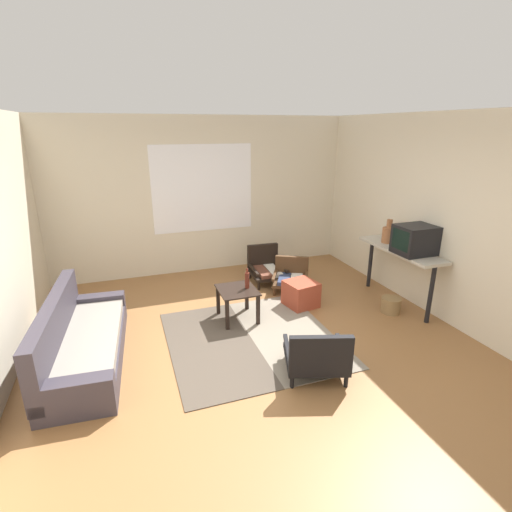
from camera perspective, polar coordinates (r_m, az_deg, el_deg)
ground_plane at (r=4.59m, az=1.03°, el=-14.41°), size 7.80×7.80×0.00m
far_wall_with_window at (r=6.89m, az=-7.94°, el=8.84°), size 5.60×0.13×2.70m
side_wall_right at (r=5.72m, az=25.90°, el=5.12°), size 0.12×6.60×2.70m
area_rug at (r=4.87m, az=-0.66°, el=-12.18°), size 2.00×2.06×0.01m
couch at (r=4.78m, az=-24.56°, el=-11.61°), size 0.87×2.09×0.75m
coffee_table at (r=5.19m, az=-2.79°, el=-5.94°), size 0.50×0.56×0.44m
armchair_by_window at (r=6.52m, az=1.45°, el=-1.60°), size 0.57×0.64×0.59m
armchair_striped_foreground at (r=4.16m, az=9.04°, el=-14.44°), size 0.79×0.77×0.58m
armchair_corner at (r=6.20m, az=5.19°, el=-2.97°), size 0.73×0.72×0.51m
ottoman_orange at (r=5.67m, az=6.68°, el=-5.61°), size 0.49×0.49×0.37m
console_shelf at (r=5.91m, az=20.62°, el=0.16°), size 0.43×1.44×0.85m
crt_television at (r=5.64m, az=22.55°, el=2.26°), size 0.50×0.42×0.39m
clay_vase at (r=6.07m, az=19.07°, el=3.11°), size 0.18×0.18×0.35m
glass_bottle at (r=5.15m, az=-1.33°, el=-3.56°), size 0.06×0.06×0.28m
wicker_basket at (r=5.80m, az=19.40°, el=-6.89°), size 0.27×0.27×0.22m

